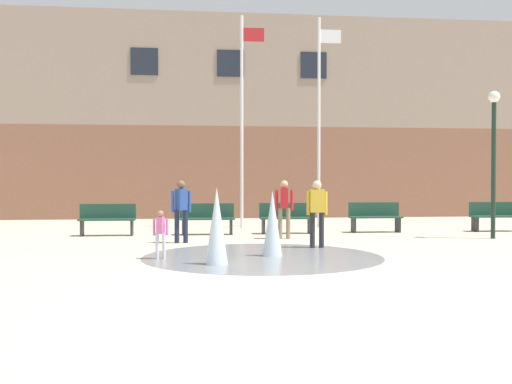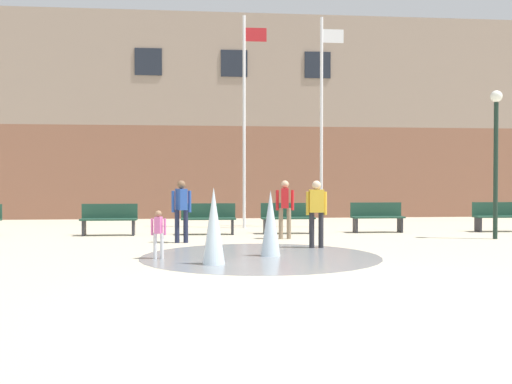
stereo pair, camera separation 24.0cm
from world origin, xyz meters
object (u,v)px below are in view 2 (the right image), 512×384
(adult_near_bench, at_px, (316,208))
(flagpole_left, at_px, (245,115))
(child_running, at_px, (158,230))
(park_bench_center, at_px, (208,218))
(park_bench_under_right_flagpole, at_px, (288,217))
(lamp_post_right_lane, at_px, (496,142))
(park_bench_near_trashcan, at_px, (377,217))
(park_bench_far_right, at_px, (499,216))
(flagpole_right, at_px, (322,116))
(adult_in_red, at_px, (285,205))
(teen_by_trashcan, at_px, (181,206))
(park_bench_under_left_flagpole, at_px, (109,219))

(adult_near_bench, height_order, flagpole_left, flagpole_left)
(child_running, xyz_separation_m, flagpole_left, (2.39, 7.60, 3.19))
(park_bench_center, bearing_deg, park_bench_under_right_flagpole, 1.89)
(child_running, height_order, lamp_post_right_lane, lamp_post_right_lane)
(park_bench_near_trashcan, xyz_separation_m, adult_near_bench, (-2.69, -3.93, 0.45))
(park_bench_under_right_flagpole, height_order, flagpole_left, flagpole_left)
(park_bench_far_right, bearing_deg, flagpole_right, 156.76)
(park_bench_center, xyz_separation_m, park_bench_far_right, (8.99, 0.08, 0.00))
(park_bench_center, relative_size, adult_in_red, 1.01)
(teen_by_trashcan, relative_size, flagpole_left, 0.23)
(park_bench_far_right, height_order, lamp_post_right_lane, lamp_post_right_lane)
(adult_near_bench, bearing_deg, teen_by_trashcan, -22.32)
(park_bench_center, distance_m, teen_by_trashcan, 2.43)
(park_bench_far_right, bearing_deg, park_bench_near_trashcan, 178.34)
(teen_by_trashcan, distance_m, lamp_post_right_lane, 8.63)
(park_bench_under_right_flagpole, relative_size, park_bench_far_right, 1.00)
(park_bench_center, height_order, park_bench_near_trashcan, same)
(park_bench_under_left_flagpole, relative_size, adult_near_bench, 1.01)
(flagpole_left, xyz_separation_m, lamp_post_right_lane, (6.46, -4.39, -1.15))
(adult_near_bench, bearing_deg, lamp_post_right_lane, -160.61)
(park_bench_near_trashcan, bearing_deg, child_running, -138.65)
(teen_by_trashcan, bearing_deg, flagpole_left, 132.46)
(child_running, xyz_separation_m, flagpole_right, (5.01, 7.60, 3.19))
(park_bench_far_right, bearing_deg, park_bench_under_left_flagpole, -179.59)
(teen_by_trashcan, height_order, flagpole_right, flagpole_right)
(park_bench_under_left_flagpole, relative_size, adult_in_red, 1.01)
(flagpole_right, bearing_deg, park_bench_under_right_flagpole, -124.62)
(park_bench_center, bearing_deg, park_bench_far_right, 0.52)
(park_bench_under_left_flagpole, xyz_separation_m, teen_by_trashcan, (2.13, -2.27, 0.45))
(park_bench_center, xyz_separation_m, flagpole_left, (1.27, 2.27, 3.29))
(park_bench_under_right_flagpole, bearing_deg, lamp_post_right_lane, -22.26)
(teen_by_trashcan, distance_m, child_running, 3.10)
(park_bench_under_left_flagpole, bearing_deg, flagpole_left, 28.84)
(park_bench_far_right, height_order, teen_by_trashcan, teen_by_trashcan)
(flagpole_left, bearing_deg, flagpole_right, 0.00)
(teen_by_trashcan, relative_size, child_running, 1.61)
(park_bench_center, relative_size, adult_near_bench, 1.01)
(flagpole_right, bearing_deg, flagpole_left, 180.00)
(park_bench_near_trashcan, bearing_deg, flagpole_right, 121.28)
(teen_by_trashcan, bearing_deg, adult_in_red, 81.10)
(park_bench_center, distance_m, park_bench_far_right, 8.99)
(park_bench_near_trashcan, bearing_deg, park_bench_under_right_flagpole, -177.63)
(park_bench_under_right_flagpole, relative_size, adult_in_red, 1.01)
(park_bench_under_left_flagpole, relative_size, teen_by_trashcan, 1.01)
(park_bench_under_right_flagpole, xyz_separation_m, flagpole_left, (-1.10, 2.20, 3.29))
(flagpole_right, bearing_deg, park_bench_center, -149.67)
(park_bench_near_trashcan, bearing_deg, adult_near_bench, -124.36)
(park_bench_center, bearing_deg, lamp_post_right_lane, -15.31)
(park_bench_center, relative_size, flagpole_left, 0.23)
(park_bench_center, height_order, lamp_post_right_lane, lamp_post_right_lane)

